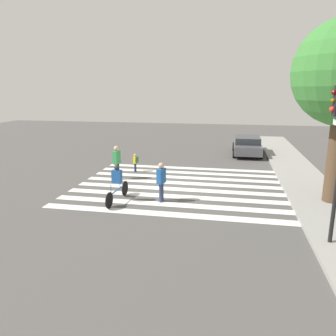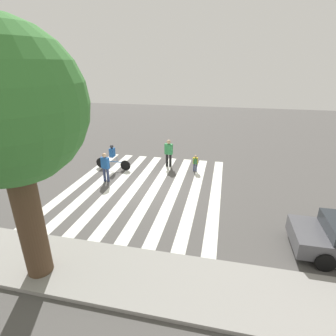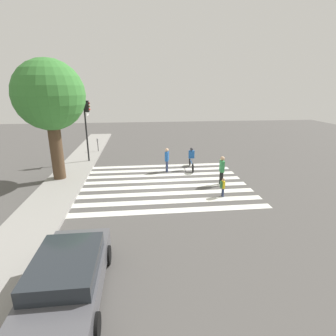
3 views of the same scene
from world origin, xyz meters
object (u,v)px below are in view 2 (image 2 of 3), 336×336
object	(u,v)px
cyclist_near_curb	(112,156)
pedestrian_child_with_backpack	(105,166)
pedestrian_adult_tall_backpack	(169,152)
street_tree	(5,109)
pedestrian_adult_blue_shirt	(195,162)

from	to	relation	value
cyclist_near_curb	pedestrian_child_with_backpack	bearing A→B (deg)	105.20
pedestrian_adult_tall_backpack	cyclist_near_curb	distance (m)	3.57
pedestrian_adult_tall_backpack	cyclist_near_curb	bearing A→B (deg)	-153.26
pedestrian_child_with_backpack	pedestrian_adult_tall_backpack	size ratio (longest dim) A/B	0.94
pedestrian_adult_tall_backpack	cyclist_near_curb	xyz separation A→B (m)	(3.36, 1.20, -0.15)
street_tree	pedestrian_child_with_backpack	xyz separation A→B (m)	(1.00, -7.07, -4.27)
street_tree	pedestrian_adult_tall_backpack	xyz separation A→B (m)	(-1.98, -10.11, -4.20)
pedestrian_child_with_backpack	cyclist_near_curb	xyz separation A→B (m)	(0.38, -1.83, -0.09)
street_tree	pedestrian_adult_blue_shirt	distance (m)	11.31
street_tree	pedestrian_child_with_backpack	world-z (taller)	street_tree
pedestrian_adult_blue_shirt	street_tree	bearing A→B (deg)	-108.14
street_tree	pedestrian_adult_tall_backpack	size ratio (longest dim) A/B	4.10
street_tree	pedestrian_child_with_backpack	distance (m)	8.32
street_tree	cyclist_near_curb	distance (m)	10.01
pedestrian_adult_blue_shirt	cyclist_near_curb	bearing A→B (deg)	-168.80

